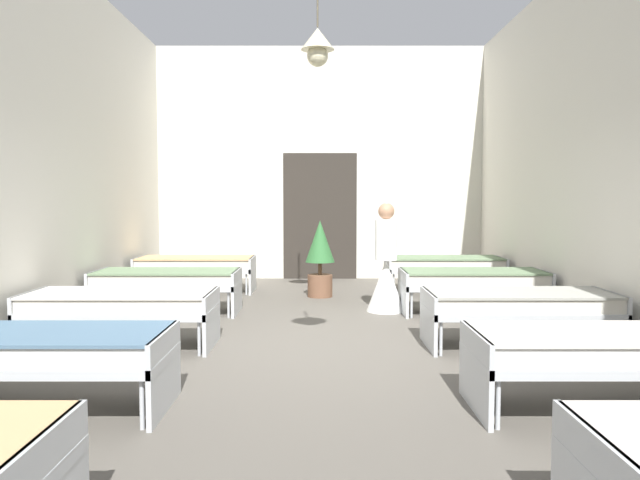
# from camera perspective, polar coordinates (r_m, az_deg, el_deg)

# --- Properties ---
(ground_plane) EXTENTS (6.78, 11.63, 0.10)m
(ground_plane) POSITION_cam_1_polar(r_m,az_deg,el_deg) (6.38, 0.00, -10.39)
(ground_plane) COLOR #59544C
(room_shell) EXTENTS (6.58, 11.23, 4.41)m
(room_shell) POSITION_cam_1_polar(r_m,az_deg,el_deg) (7.54, 0.00, 9.05)
(room_shell) COLOR silver
(room_shell) RESTS_ON ground
(bed_left_row_1) EXTENTS (1.90, 0.84, 0.57)m
(bed_left_row_1) POSITION_cam_1_polar(r_m,az_deg,el_deg) (4.87, -25.14, -9.31)
(bed_left_row_1) COLOR #B7BCC1
(bed_left_row_1) RESTS_ON ground
(bed_right_row_1) EXTENTS (1.90, 0.84, 0.57)m
(bed_right_row_1) POSITION_cam_1_polar(r_m,az_deg,el_deg) (4.87, 25.14, -9.31)
(bed_right_row_1) COLOR #B7BCC1
(bed_right_row_1) RESTS_ON ground
(bed_left_row_2) EXTENTS (1.90, 0.84, 0.57)m
(bed_left_row_2) POSITION_cam_1_polar(r_m,az_deg,el_deg) (6.61, -18.10, -5.77)
(bed_left_row_2) COLOR #B7BCC1
(bed_left_row_2) RESTS_ON ground
(bed_right_row_2) EXTENTS (1.90, 0.84, 0.57)m
(bed_right_row_2) POSITION_cam_1_polar(r_m,az_deg,el_deg) (6.61, 18.10, -5.77)
(bed_right_row_2) COLOR #B7BCC1
(bed_right_row_2) RESTS_ON ground
(bed_left_row_3) EXTENTS (1.90, 0.84, 0.57)m
(bed_left_row_3) POSITION_cam_1_polar(r_m,az_deg,el_deg) (8.41, -14.08, -3.68)
(bed_left_row_3) COLOR #B7BCC1
(bed_left_row_3) RESTS_ON ground
(bed_right_row_3) EXTENTS (1.90, 0.84, 0.57)m
(bed_right_row_3) POSITION_cam_1_polar(r_m,az_deg,el_deg) (8.41, 14.08, -3.68)
(bed_right_row_3) COLOR #B7BCC1
(bed_right_row_3) RESTS_ON ground
(bed_left_row_4) EXTENTS (1.90, 0.84, 0.57)m
(bed_left_row_4) POSITION_cam_1_polar(r_m,az_deg,el_deg) (10.25, -11.50, -2.32)
(bed_left_row_4) COLOR #B7BCC1
(bed_left_row_4) RESTS_ON ground
(bed_right_row_4) EXTENTS (1.90, 0.84, 0.57)m
(bed_right_row_4) POSITION_cam_1_polar(r_m,az_deg,el_deg) (10.25, 11.50, -2.32)
(bed_right_row_4) COLOR #B7BCC1
(bed_right_row_4) RESTS_ON ground
(nurse_near_aisle) EXTENTS (0.52, 0.52, 1.49)m
(nurse_near_aisle) POSITION_cam_1_polar(r_m,az_deg,el_deg) (8.33, 6.17, -3.03)
(nurse_near_aisle) COLOR white
(nurse_near_aisle) RESTS_ON ground
(potted_plant) EXTENTS (0.45, 0.45, 1.19)m
(potted_plant) POSITION_cam_1_polar(r_m,az_deg,el_deg) (9.50, -0.01, -1.29)
(potted_plant) COLOR brown
(potted_plant) RESTS_ON ground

